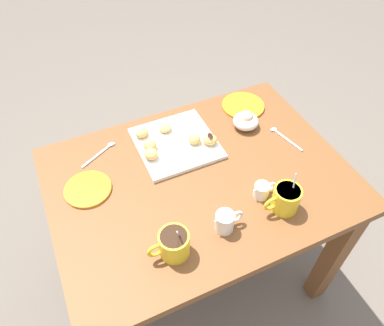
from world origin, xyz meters
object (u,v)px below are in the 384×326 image
at_px(chocolate_sauce_pitcher, 262,190).
at_px(beignet_0, 194,139).
at_px(beignet_3, 165,127).
at_px(saucer_orange_left, 88,189).
at_px(saucer_orange_right, 243,106).
at_px(beignet_2, 151,154).
at_px(coffee_mug_yellow_right, 173,244).
at_px(coffee_mug_yellow_left, 286,198).
at_px(beignet_4, 150,145).
at_px(ice_cream_bowl, 246,120).
at_px(beignet_1, 210,140).
at_px(pastry_plate_square, 176,143).
at_px(cream_pitcher_white, 225,221).
at_px(beignet_5, 142,133).
at_px(dining_table, 199,199).

xyz_separation_m(chocolate_sauce_pitcher, beignet_0, (0.11, -0.31, 0.00)).
bearing_deg(beignet_3, saucer_orange_left, 24.05).
relative_size(saucer_orange_right, beignet_2, 3.47).
distance_m(coffee_mug_yellow_right, beignet_0, 0.46).
bearing_deg(saucer_orange_right, coffee_mug_yellow_left, 74.41).
bearing_deg(beignet_3, beignet_4, 39.13).
height_order(saucer_orange_left, saucer_orange_right, same).
distance_m(chocolate_sauce_pitcher, beignet_0, 0.33).
bearing_deg(ice_cream_bowl, beignet_1, 12.93).
distance_m(pastry_plate_square, beignet_2, 0.12).
height_order(cream_pitcher_white, chocolate_sauce_pitcher, cream_pitcher_white).
relative_size(ice_cream_bowl, saucer_orange_left, 0.63).
xyz_separation_m(saucer_orange_left, beignet_0, (-0.43, -0.04, 0.03)).
bearing_deg(beignet_0, beignet_1, 151.47).
relative_size(pastry_plate_square, beignet_4, 5.92).
distance_m(coffee_mug_yellow_left, ice_cream_bowl, 0.41).
bearing_deg(beignet_3, beignet_2, 49.33).
height_order(chocolate_sauce_pitcher, beignet_0, chocolate_sauce_pitcher).
bearing_deg(beignet_5, saucer_orange_right, -178.72).
height_order(coffee_mug_yellow_right, beignet_1, coffee_mug_yellow_right).
relative_size(coffee_mug_yellow_left, beignet_2, 2.69).
bearing_deg(coffee_mug_yellow_right, beignet_3, -108.90).
distance_m(chocolate_sauce_pitcher, beignet_4, 0.44).
height_order(pastry_plate_square, chocolate_sauce_pitcher, chocolate_sauce_pitcher).
bearing_deg(chocolate_sauce_pitcher, dining_table, -46.58).
xyz_separation_m(chocolate_sauce_pitcher, beignet_2, (0.28, -0.31, 0.00)).
bearing_deg(beignet_0, pastry_plate_square, -28.40).
xyz_separation_m(chocolate_sauce_pitcher, saucer_orange_right, (-0.18, -0.44, -0.03)).
distance_m(saucer_orange_left, beignet_4, 0.28).
bearing_deg(cream_pitcher_white, saucer_orange_left, -42.79).
xyz_separation_m(pastry_plate_square, saucer_orange_right, (-0.35, -0.09, -0.00)).
bearing_deg(beignet_3, coffee_mug_yellow_left, 114.01).
bearing_deg(beignet_4, dining_table, 121.46).
height_order(coffee_mug_yellow_right, cream_pitcher_white, coffee_mug_yellow_right).
relative_size(pastry_plate_square, beignet_3, 5.26).
bearing_deg(chocolate_sauce_pitcher, pastry_plate_square, -64.20).
height_order(pastry_plate_square, ice_cream_bowl, ice_cream_bowl).
bearing_deg(coffee_mug_yellow_right, saucer_orange_right, -136.21).
xyz_separation_m(pastry_plate_square, saucer_orange_left, (0.36, 0.08, -0.00)).
xyz_separation_m(coffee_mug_yellow_left, beignet_0, (0.15, -0.39, -0.01)).
height_order(saucer_orange_right, beignet_4, beignet_4).
distance_m(beignet_0, beignet_2, 0.18).
distance_m(beignet_3, beignet_4, 0.11).
xyz_separation_m(coffee_mug_yellow_right, beignet_5, (-0.08, -0.50, -0.01)).
bearing_deg(chocolate_sauce_pitcher, ice_cream_bowl, -111.36).
bearing_deg(ice_cream_bowl, chocolate_sauce_pitcher, 68.64).
distance_m(pastry_plate_square, coffee_mug_yellow_left, 0.47).
distance_m(coffee_mug_yellow_left, saucer_orange_left, 0.67).
distance_m(pastry_plate_square, beignet_0, 0.08).
height_order(ice_cream_bowl, saucer_orange_left, ice_cream_bowl).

